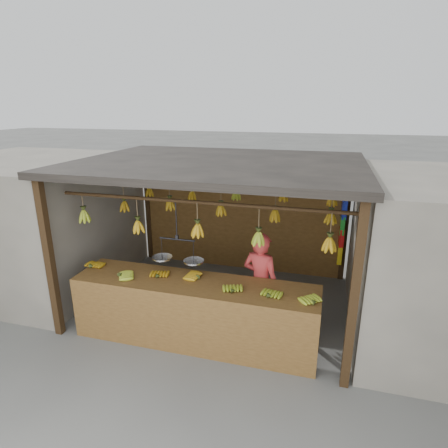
% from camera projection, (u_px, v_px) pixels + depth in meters
% --- Properties ---
extents(ground, '(80.00, 80.00, 0.00)m').
position_uv_depth(ground, '(219.00, 302.00, 6.38)').
color(ground, '#5B5B57').
extents(stall, '(4.30, 3.30, 2.40)m').
position_uv_depth(stall, '(224.00, 184.00, 6.08)').
color(stall, black).
rests_on(stall, ground).
extents(neighbor_left, '(3.00, 3.00, 2.30)m').
position_uv_depth(neighbor_left, '(34.00, 220.00, 6.95)').
color(neighbor_left, slate).
rests_on(neighbor_left, ground).
extents(counter, '(3.45, 0.77, 0.96)m').
position_uv_depth(counter, '(192.00, 299.00, 5.04)').
color(counter, brown).
rests_on(counter, ground).
extents(hanging_bananas, '(3.60, 2.22, 0.39)m').
position_uv_depth(hanging_bananas, '(219.00, 211.00, 5.88)').
color(hanging_bananas, '#92A523').
rests_on(hanging_bananas, ground).
extents(balance_scale, '(0.74, 0.28, 0.85)m').
position_uv_depth(balance_scale, '(178.00, 256.00, 5.17)').
color(balance_scale, black).
rests_on(balance_scale, ground).
extents(vendor, '(0.64, 0.52, 1.51)m').
position_uv_depth(vendor, '(260.00, 283.00, 5.39)').
color(vendor, '#BF3333').
rests_on(vendor, ground).
extents(bag_bundles, '(0.08, 0.26, 1.21)m').
position_uv_depth(bag_bundles, '(342.00, 231.00, 6.81)').
color(bag_bundles, '#1426BF').
rests_on(bag_bundles, ground).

